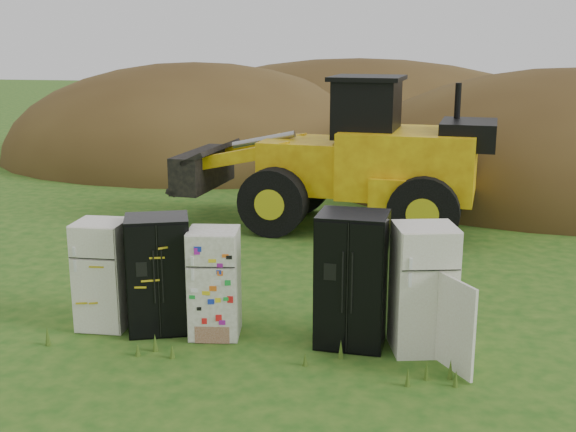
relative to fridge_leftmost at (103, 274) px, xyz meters
name	(u,v)px	position (x,y,z in m)	size (l,w,h in m)	color
ground	(260,336)	(2.37, 0.02, -0.81)	(120.00, 120.00, 0.00)	#1F5216
fridge_leftmost	(103,274)	(0.00, 0.00, 0.00)	(0.72, 0.69, 1.62)	white
fridge_black_side	(159,274)	(0.86, 0.02, 0.05)	(0.90, 0.71, 1.73)	black
fridge_sticker	(214,283)	(1.72, -0.01, -0.02)	(0.71, 0.65, 1.59)	white
fridge_black_right	(352,279)	(3.69, 0.05, 0.14)	(0.95, 0.79, 1.90)	black
fridge_open_door	(423,289)	(4.67, 0.01, 0.08)	(0.81, 0.74, 1.78)	white
wheel_loader	(328,152)	(2.50, 6.53, 0.90)	(7.06, 2.86, 3.42)	yellow
dirt_mound_right	(572,191)	(8.81, 11.59, -0.81)	(13.83, 10.14, 6.89)	#3F2B14
dirt_mound_left	(197,159)	(-3.33, 15.03, -0.81)	(14.14, 10.60, 6.81)	#3F2B14
dirt_mound_back	(357,148)	(2.08, 18.76, -0.81)	(18.60, 12.40, 6.93)	#3F2B14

